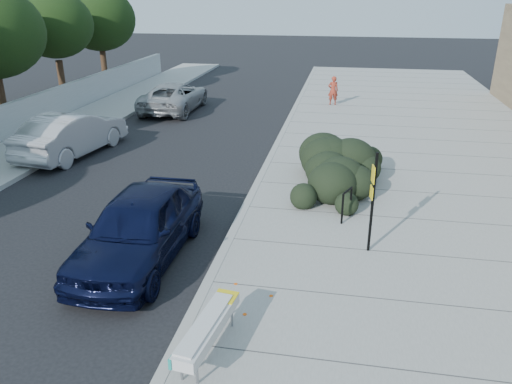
% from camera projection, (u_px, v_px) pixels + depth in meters
% --- Properties ---
extents(ground, '(120.00, 120.00, 0.00)m').
position_uv_depth(ground, '(230.00, 244.00, 12.45)').
color(ground, black).
rests_on(ground, ground).
extents(sidewalk_near, '(11.20, 50.00, 0.15)m').
position_uv_depth(sidewalk_near, '(434.00, 184.00, 16.04)').
color(sidewalk_near, gray).
rests_on(sidewalk_near, ground).
extents(sidewalk_far, '(3.00, 50.00, 0.15)m').
position_uv_depth(sidewalk_far, '(12.00, 158.00, 18.55)').
color(sidewalk_far, gray).
rests_on(sidewalk_far, ground).
extents(curb_near, '(0.22, 50.00, 0.17)m').
position_uv_depth(curb_near, '(263.00, 173.00, 16.97)').
color(curb_near, '#9E9E99').
rests_on(curb_near, ground).
extents(curb_far, '(0.22, 50.00, 0.17)m').
position_uv_depth(curb_far, '(48.00, 160.00, 18.30)').
color(curb_far, '#9E9E99').
rests_on(curb_far, ground).
extents(tree_far_e, '(4.00, 4.00, 5.90)m').
position_uv_depth(tree_far_e, '(54.00, 25.00, 25.70)').
color(tree_far_e, '#332114').
rests_on(tree_far_e, ground).
extents(tree_far_f, '(4.40, 4.40, 6.07)m').
position_uv_depth(tree_far_f, '(99.00, 19.00, 30.25)').
color(tree_far_f, '#332114').
rests_on(tree_far_f, ground).
extents(bench, '(0.69, 2.03, 0.61)m').
position_uv_depth(bench, '(208.00, 328.00, 8.36)').
color(bench, gray).
rests_on(bench, sidewalk_near).
extents(bike_rack, '(0.26, 0.56, 0.87)m').
position_uv_depth(bike_rack, '(347.00, 202.00, 13.19)').
color(bike_rack, black).
rests_on(bike_rack, sidewalk_near).
extents(sign_post, '(0.11, 0.28, 2.43)m').
position_uv_depth(sign_post, '(372.00, 196.00, 11.31)').
color(sign_post, black).
rests_on(sign_post, sidewalk_near).
extents(hedge, '(3.18, 4.80, 1.65)m').
position_uv_depth(hedge, '(342.00, 160.00, 15.43)').
color(hedge, black).
rests_on(hedge, sidewalk_near).
extents(sedan_navy, '(1.97, 4.85, 1.65)m').
position_uv_depth(sedan_navy, '(139.00, 227.00, 11.46)').
color(sedan_navy, black).
rests_on(sedan_navy, ground).
extents(wagon_silver, '(2.40, 5.16, 1.64)m').
position_uv_depth(wagon_silver, '(72.00, 134.00, 18.84)').
color(wagon_silver, '#AEAEB3').
rests_on(wagon_silver, ground).
extents(suv_silver, '(2.45, 5.29, 1.47)m').
position_uv_depth(suv_silver, '(174.00, 97.00, 25.76)').
color(suv_silver, '#9A9C9F').
rests_on(suv_silver, ground).
extents(pedestrian, '(0.61, 0.47, 1.51)m').
position_uv_depth(pedestrian, '(333.00, 90.00, 26.45)').
color(pedestrian, '#9B3222').
rests_on(pedestrian, sidewalk_near).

